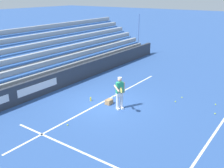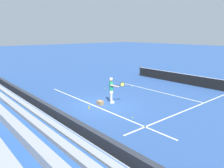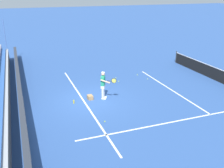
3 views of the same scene
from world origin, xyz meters
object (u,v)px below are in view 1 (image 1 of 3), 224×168
Objects in this scene: tennis_player at (120,93)px; ball_box_cardboard at (109,102)px; tennis_ball_near_player at (113,96)px; tennis_ball_far_left at (67,125)px; tennis_ball_by_box at (175,102)px; tennis_ball_far_right at (215,114)px; tennis_ball_midcourt at (216,104)px; water_bottle at (91,99)px; tennis_ball_stray_back at (182,97)px.

ball_box_cardboard is (-0.19, -0.81, -0.76)m from tennis_player.
tennis_ball_far_left is at bearing 4.61° from tennis_ball_near_player.
tennis_ball_far_right is at bearing 82.65° from tennis_ball_by_box.
tennis_ball_near_player is 5.66m from tennis_ball_midcourt.
tennis_ball_midcourt is at bearing 113.54° from tennis_ball_near_player.
water_bottle is (0.26, -1.08, -0.02)m from ball_box_cardboard.
tennis_ball_stray_back is at bearing -86.89° from tennis_ball_midcourt.
water_bottle reaches higher than tennis_ball_midcourt.
tennis_ball_far_right is 7.27m from tennis_ball_far_left.
water_bottle is (0.07, -1.89, -0.78)m from tennis_player.
tennis_player is 25.98× the size of tennis_ball_far_left.
tennis_ball_stray_back is (-3.31, 2.10, -0.86)m from tennis_player.
tennis_player reaches higher than ball_box_cardboard.
tennis_ball_near_player is at bearing -175.39° from tennis_ball_far_left.
tennis_ball_near_player is at bearing -66.46° from tennis_ball_midcourt.
tennis_ball_stray_back is 5.24m from water_bottle.
tennis_ball_midcourt is 2.11m from tennis_ball_by_box.
tennis_ball_far_right is at bearing 14.12° from tennis_ball_midcourt.
tennis_ball_stray_back is 6.89m from tennis_ball_far_left.
tennis_ball_by_box is (0.88, -1.92, 0.00)m from tennis_ball_midcourt.
tennis_ball_by_box is at bearing 112.80° from tennis_ball_near_player.
water_bottle is at bearing -87.83° from tennis_player.
tennis_ball_far_right is at bearing 63.41° from tennis_ball_stray_back.
tennis_ball_stray_back is 0.79m from tennis_ball_by_box.
ball_box_cardboard is 3.07m from tennis_ball_far_left.
tennis_ball_midcourt is (-3.41, 3.94, -0.86)m from tennis_player.
tennis_ball_far_left is (2.88, -0.91, -0.86)m from tennis_player.
tennis_ball_near_player is at bearing -67.20° from tennis_ball_by_box.
tennis_ball_near_player is at bearing -57.14° from tennis_ball_stray_back.
tennis_ball_near_player is 1.39m from water_bottle.
ball_box_cardboard is 1.82× the size of water_bottle.
ball_box_cardboard reaches higher than tennis_ball_near_player.
tennis_ball_stray_back is 0.30× the size of water_bottle.
water_bottle is (1.22, -0.65, 0.08)m from tennis_ball_near_player.
ball_box_cardboard is at bearing -102.94° from tennis_player.
tennis_ball_far_right is 2.23m from tennis_ball_by_box.
tennis_ball_far_right is at bearing 134.83° from tennis_ball_far_left.
tennis_player is at bearing -38.75° from tennis_ball_by_box.
tennis_ball_by_box is (-2.34, 2.84, -0.10)m from ball_box_cardboard.
tennis_ball_midcourt is (-3.22, 4.76, -0.10)m from ball_box_cardboard.
tennis_ball_by_box is (-2.53, 2.03, -0.86)m from tennis_player.
water_bottle is (2.60, -3.92, 0.08)m from tennis_ball_by_box.
tennis_ball_near_player is (-0.97, -0.43, -0.10)m from ball_box_cardboard.
tennis_ball_far_right is at bearing 112.13° from ball_box_cardboard.
tennis_ball_far_right is (-2.24, 4.24, -0.86)m from tennis_player.
tennis_ball_by_box is 1.00× the size of tennis_ball_far_left.
tennis_player is 1.90m from tennis_ball_near_player.
ball_box_cardboard is 5.75m from tennis_ball_midcourt.
tennis_ball_by_box is (-0.29, -2.21, 0.00)m from tennis_ball_far_right.
tennis_ball_midcourt is 0.30× the size of water_bottle.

